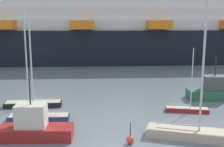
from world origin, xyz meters
name	(u,v)px	position (x,y,z in m)	size (l,w,h in m)	color
sailboat_0	(192,131)	(5.97, 2.50, 0.60)	(7.28, 3.75, 12.56)	#BCB29E
sailboat_1	(187,109)	(7.60, 9.12, 0.34)	(4.45, 1.74, 6.59)	maroon
sailboat_2	(33,102)	(-8.68, 11.53, 0.50)	(6.18, 1.75, 10.49)	black
sailboat_5	(39,116)	(-7.07, 6.91, 0.45)	(5.62, 1.36, 9.05)	navy
fishing_boat_0	(34,127)	(-6.53, 2.92, 1.01)	(5.88, 2.13, 4.88)	maroon
fishing_boat_2	(216,91)	(12.47, 13.74, 1.00)	(6.95, 2.66, 5.23)	#2D6B51
channel_buoy_0	(130,140)	(0.97, 1.69, 0.31)	(0.60, 0.60, 1.65)	red
cruise_ship	(116,28)	(2.28, 48.00, 7.52)	(132.79, 22.99, 23.44)	black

